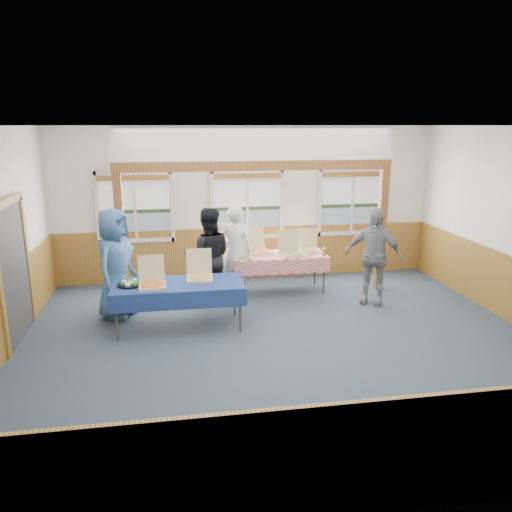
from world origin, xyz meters
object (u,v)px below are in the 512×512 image
(woman_white, at_px, (235,252))
(table_left, at_px, (178,286))
(woman_black, at_px, (208,257))
(person_grey, at_px, (373,256))
(man_blue, at_px, (115,264))
(table_right, at_px, (278,257))

(woman_white, bearing_deg, table_left, 60.94)
(woman_black, distance_m, person_grey, 3.01)
(man_blue, xyz_separation_m, person_grey, (4.58, -0.06, -0.05))
(woman_white, bearing_deg, woman_black, 41.05)
(person_grey, bearing_deg, man_blue, -146.41)
(man_blue, bearing_deg, table_left, -100.68)
(table_left, height_order, woman_black, woman_black)
(woman_white, distance_m, man_blue, 2.23)
(woman_white, relative_size, woman_black, 0.99)
(table_right, bearing_deg, woman_black, -145.42)
(woman_white, relative_size, person_grey, 1.00)
(table_right, relative_size, man_blue, 1.06)
(man_blue, bearing_deg, woman_black, -54.62)
(table_left, bearing_deg, woman_black, 65.64)
(table_right, bearing_deg, man_blue, -148.98)
(woman_white, distance_m, person_grey, 2.56)
(woman_white, xyz_separation_m, woman_black, (-0.53, -0.33, 0.01))
(table_right, xyz_separation_m, woman_black, (-1.41, -0.49, 0.20))
(table_right, bearing_deg, table_left, -126.78)
(table_left, bearing_deg, table_right, 41.85)
(table_left, relative_size, person_grey, 1.20)
(table_left, relative_size, man_blue, 1.14)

